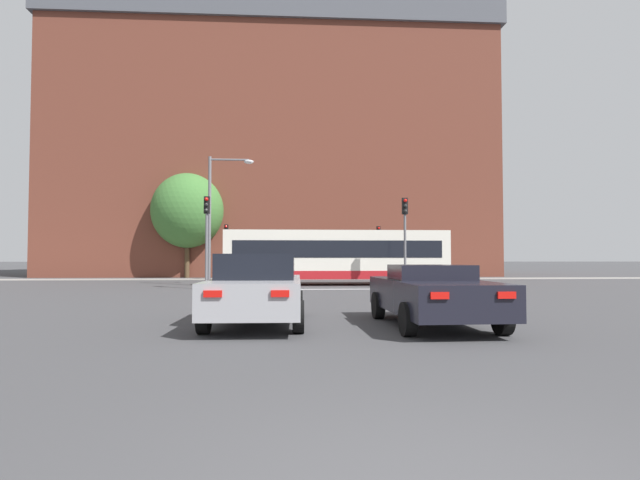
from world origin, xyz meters
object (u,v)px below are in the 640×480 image
Objects in this scene: car_saloon_left at (257,288)px; car_roadster_right at (433,294)px; traffic_light_far_right at (379,243)px; traffic_light_far_left at (226,242)px; traffic_light_near_right at (405,228)px; pedestrian_waiting at (272,265)px; street_lamp_junction at (218,206)px; bus_crossing_lead at (336,256)px; traffic_light_near_left at (207,227)px; pedestrian_walking_east at (396,264)px.

car_roadster_right is at bearing -7.61° from car_saloon_left.
traffic_light_far_right is 10.48m from traffic_light_far_left.
traffic_light_near_right is 2.62× the size of pedestrian_waiting.
street_lamp_junction reaches higher than traffic_light_far_left.
traffic_light_far_right is at bearing -26.55° from bus_crossing_lead.
traffic_light_near_left is (-6.40, -3.61, 1.34)m from bus_crossing_lead.
pedestrian_waiting is (-3.78, 7.98, -0.59)m from bus_crossing_lead.
street_lamp_junction reaches higher than pedestrian_waiting.
car_roadster_right is at bearing -72.55° from traffic_light_far_left.
street_lamp_junction reaches higher than pedestrian_walking_east.
traffic_light_near_left is (-6.91, 12.87, 2.22)m from car_roadster_right.
traffic_light_far_left is 2.10× the size of pedestrian_walking_east.
traffic_light_near_left is 3.13m from street_lamp_junction.
traffic_light_near_left reaches higher than traffic_light_far_right.
traffic_light_near_right is at bearing 64.55° from car_saloon_left.
traffic_light_near_left is (-10.08, -10.98, 0.41)m from traffic_light_far_right.
car_saloon_left is at bearing 78.75° from pedestrian_walking_east.
pedestrian_walking_east is (11.23, 10.72, -1.86)m from traffic_light_near_left.
street_lamp_junction reaches higher than traffic_light_near_left.
traffic_light_near_right is at bearing 77.77° from car_roadster_right.
traffic_light_near_right is 9.74m from street_lamp_junction.
car_roadster_right is at bearing -178.22° from bus_crossing_lead.
traffic_light_near_left reaches higher than bus_crossing_lead.
traffic_light_far_right is (3.17, 23.85, 1.81)m from car_roadster_right.
traffic_light_far_left is 0.55× the size of street_lamp_junction.
traffic_light_near_right is 13.96m from traffic_light_far_left.
traffic_light_near_left reaches higher than pedestrian_walking_east.
traffic_light_near_left is (-9.45, -0.41, -0.03)m from traffic_light_near_right.
street_lamp_junction reaches higher than car_roadster_right.
street_lamp_junction reaches higher than car_saloon_left.
traffic_light_near_left is 1.17× the size of traffic_light_far_left.
traffic_light_near_right is at bearing -93.37° from traffic_light_far_right.
pedestrian_waiting is (3.00, 1.28, -1.54)m from traffic_light_far_left.
car_roadster_right is at bearing 87.75° from pedestrian_walking_east.
car_roadster_right is 24.37m from traffic_light_far_left.
traffic_light_far_left is (-6.78, 6.70, 0.95)m from bus_crossing_lead.
traffic_light_far_left reaches higher than pedestrian_waiting.
car_saloon_left is 1.10× the size of traffic_light_near_left.
traffic_light_far_right reaches higher than car_saloon_left.
pedestrian_waiting is (-0.51, 23.89, 0.20)m from car_saloon_left.
traffic_light_near_right is 1.18× the size of traffic_light_far_left.
car_saloon_left is 15.82m from street_lamp_junction.
traffic_light_far_right is 10.60m from traffic_light_near_right.
traffic_light_far_left reaches higher than pedestrian_walking_east.
traffic_light_near_left is at bearing -87.90° from traffic_light_far_left.
pedestrian_waiting is at bearing 23.16° from traffic_light_far_left.
traffic_light_near_right reaches higher than car_roadster_right.
pedestrian_walking_east is at bearing 2.03° from traffic_light_far_left.
bus_crossing_lead is 8.28m from traffic_light_far_right.
bus_crossing_lead is (3.26, 15.91, 0.78)m from car_saloon_left.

